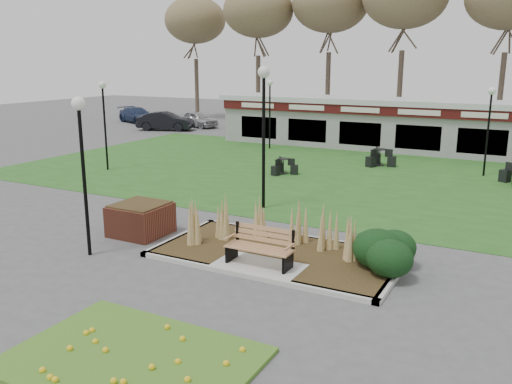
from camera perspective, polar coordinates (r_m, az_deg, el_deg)
The scene contains 18 objects.
ground at distance 13.41m, azimuth 0.02°, elevation -8.40°, with size 100.00×100.00×0.00m, color #515154.
lawn at distance 24.23m, azimuth 13.40°, elevation 1.37°, with size 34.00×16.00×0.02m, color #275A1C.
flower_bed at distance 9.96m, azimuth -12.99°, elevation -16.68°, with size 4.20×3.00×0.16m.
planting_bed at distance 13.95m, azimuth 7.30°, elevation -6.01°, with size 6.75×3.40×1.27m.
park_bench at distance 13.41m, azimuth 0.52°, elevation -5.72°, with size 1.70×0.66×0.93m.
brick_planter at distance 16.39m, azimuth -12.05°, elevation -2.79°, with size 1.50×1.50×0.95m.
food_pavilion at distance 31.69m, azimuth 17.25°, elevation 6.67°, with size 24.60×3.40×2.90m.
tree_backdrop at distance 39.55m, azimuth 20.34°, elevation 17.75°, with size 47.24×5.24×10.36m.
lamp_post_near_left at distance 14.46m, azimuth -17.92°, elevation 5.07°, with size 0.35×0.35×4.17m.
lamp_post_near_right at distance 18.33m, azimuth 0.82°, elevation 9.02°, with size 0.40×0.40×4.86m.
lamp_post_mid_left at distance 26.05m, azimuth -15.75°, elevation 8.73°, with size 0.34×0.34×4.11m.
lamp_post_mid_right at distance 25.81m, azimuth 23.40°, elevation 7.74°, with size 0.32×0.32×3.91m.
lamp_post_far_left at distance 31.32m, azimuth 1.47°, elevation 9.76°, with size 0.33×0.33×3.94m.
bistro_set_a at distance 24.56m, azimuth 2.88°, elevation 2.47°, with size 1.27×1.28×0.70m.
bistro_set_b at distance 27.10m, azimuth 12.87°, elevation 3.30°, with size 1.36×1.54×0.82m.
car_silver at distance 42.10m, azimuth -6.13°, elevation 7.64°, with size 1.45×3.61×1.23m, color #BBBBC1.
car_black at distance 40.47m, azimuth -9.51°, elevation 7.38°, with size 1.43×4.10×1.35m, color black.
car_blue at distance 45.90m, azimuth -12.39°, elevation 7.91°, with size 1.73×4.27×1.24m, color navy.
Camera 1 is at (5.80, -10.98, 5.07)m, focal length 38.00 mm.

